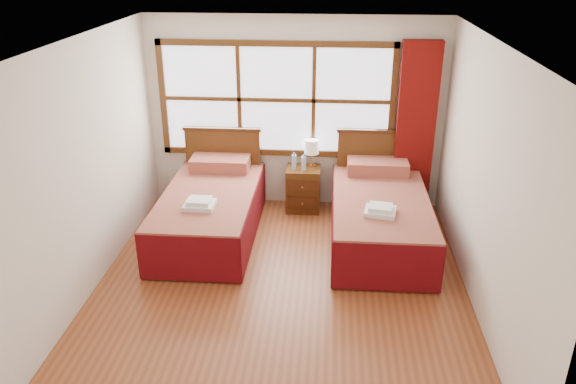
{
  "coord_description": "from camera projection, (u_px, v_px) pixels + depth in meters",
  "views": [
    {
      "loc": [
        0.49,
        -5.1,
        3.41
      ],
      "look_at": [
        0.03,
        0.7,
        0.83
      ],
      "focal_mm": 35.0,
      "sensor_mm": 36.0,
      "label": 1
    }
  ],
  "objects": [
    {
      "name": "towels_left",
      "position": [
        200.0,
        204.0,
        6.52
      ],
      "size": [
        0.36,
        0.31,
        0.1
      ],
      "rotation": [
        0.0,
        0.0,
        -0.02
      ],
      "color": "white",
      "rests_on": "bed_left"
    },
    {
      "name": "nightstand",
      "position": [
        303.0,
        189.0,
        7.75
      ],
      "size": [
        0.46,
        0.45,
        0.61
      ],
      "color": "#4E2C11",
      "rests_on": "floor"
    },
    {
      "name": "bed_left",
      "position": [
        211.0,
        209.0,
        7.09
      ],
      "size": [
        1.14,
        2.22,
        1.12
      ],
      "color": "#3E200C",
      "rests_on": "floor"
    },
    {
      "name": "ceiling",
      "position": [
        279.0,
        42.0,
        5.01
      ],
      "size": [
        4.5,
        4.5,
        0.0
      ],
      "primitive_type": "plane",
      "rotation": [
        3.14,
        0.0,
        0.0
      ],
      "color": "white",
      "rests_on": "wall_back"
    },
    {
      "name": "bottle_far",
      "position": [
        304.0,
        163.0,
        7.52
      ],
      "size": [
        0.06,
        0.06,
        0.22
      ],
      "color": "#A7C6D7",
      "rests_on": "nightstand"
    },
    {
      "name": "floor",
      "position": [
        281.0,
        288.0,
        6.07
      ],
      "size": [
        4.5,
        4.5,
        0.0
      ],
      "primitive_type": "plane",
      "color": "brown",
      "rests_on": "ground"
    },
    {
      "name": "lamp",
      "position": [
        312.0,
        148.0,
        7.6
      ],
      "size": [
        0.19,
        0.19,
        0.38
      ],
      "color": "#CD8E42",
      "rests_on": "nightstand"
    },
    {
      "name": "curtain",
      "position": [
        415.0,
        129.0,
        7.4
      ],
      "size": [
        0.5,
        0.16,
        2.3
      ],
      "primitive_type": "cube",
      "color": "maroon",
      "rests_on": "wall_back"
    },
    {
      "name": "towels_right",
      "position": [
        380.0,
        210.0,
        6.33
      ],
      "size": [
        0.39,
        0.35,
        0.1
      ],
      "rotation": [
        0.0,
        0.0,
        -0.16
      ],
      "color": "white",
      "rests_on": "bed_right"
    },
    {
      "name": "window",
      "position": [
        276.0,
        100.0,
        7.49
      ],
      "size": [
        3.16,
        0.06,
        1.56
      ],
      "color": "white",
      "rests_on": "wall_back"
    },
    {
      "name": "wall_back",
      "position": [
        295.0,
        114.0,
        7.59
      ],
      "size": [
        4.0,
        0.0,
        4.0
      ],
      "primitive_type": "plane",
      "rotation": [
        1.57,
        0.0,
        0.0
      ],
      "color": "silver",
      "rests_on": "floor"
    },
    {
      "name": "bottle_near",
      "position": [
        294.0,
        162.0,
        7.56
      ],
      "size": [
        0.06,
        0.06,
        0.23
      ],
      "color": "#A7C6D7",
      "rests_on": "nightstand"
    },
    {
      "name": "wall_left",
      "position": [
        84.0,
        171.0,
        5.68
      ],
      "size": [
        0.0,
        4.5,
        4.5
      ],
      "primitive_type": "plane",
      "rotation": [
        1.57,
        0.0,
        1.57
      ],
      "color": "silver",
      "rests_on": "floor"
    },
    {
      "name": "bed_right",
      "position": [
        379.0,
        214.0,
        6.93
      ],
      "size": [
        1.17,
        2.27,
        1.14
      ],
      "color": "#3E200C",
      "rests_on": "floor"
    },
    {
      "name": "wall_right",
      "position": [
        487.0,
        183.0,
        5.4
      ],
      "size": [
        0.0,
        4.5,
        4.5
      ],
      "primitive_type": "plane",
      "rotation": [
        1.57,
        0.0,
        -1.57
      ],
      "color": "silver",
      "rests_on": "floor"
    }
  ]
}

